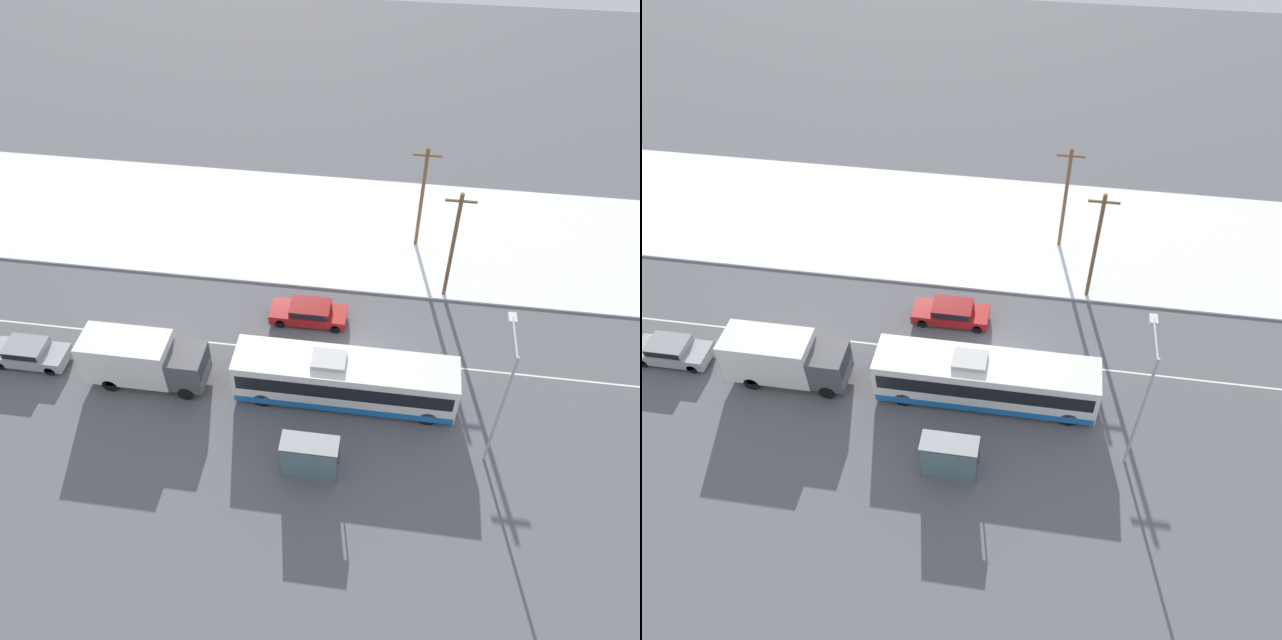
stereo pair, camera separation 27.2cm
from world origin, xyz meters
TOP-DOWN VIEW (x-y plane):
  - ground_plane at (0.00, 0.00)m, footprint 120.00×120.00m
  - snow_lot at (0.00, 12.18)m, footprint 80.00×13.09m
  - lane_marking_center at (0.00, 0.00)m, footprint 60.00×0.12m
  - city_bus at (-0.49, -2.97)m, footprint 11.91×2.57m
  - box_truck at (-11.67, -3.23)m, footprint 6.74×2.30m
  - sedan_car at (-3.29, 2.66)m, footprint 4.69×1.80m
  - parked_car_near_truck at (-18.77, -2.86)m, footprint 4.33×1.80m
  - pedestrian_at_stop at (-1.55, -6.81)m, footprint 0.60×0.27m
  - bus_shelter at (-1.68, -8.04)m, footprint 2.82×1.20m
  - streetlamp at (7.00, -5.38)m, footprint 0.36×2.93m
  - utility_pole_roadside at (4.97, 6.13)m, footprint 1.80×0.24m
  - utility_pole_snowlot at (3.01, 11.06)m, footprint 1.80×0.24m

SIDE VIEW (x-z plane):
  - ground_plane at x=0.00m, z-range 0.00..0.00m
  - lane_marking_center at x=0.00m, z-range 0.00..0.00m
  - snow_lot at x=0.00m, z-range 0.00..0.12m
  - sedan_car at x=-3.29m, z-range 0.07..1.40m
  - parked_car_near_truck at x=-18.77m, z-range 0.07..1.48m
  - pedestrian_at_stop at x=-1.55m, z-range 0.19..1.85m
  - city_bus at x=-0.49m, z-range -0.03..3.09m
  - bus_shelter at x=-1.68m, z-range 0.47..2.87m
  - box_truck at x=-11.67m, z-range 0.15..3.31m
  - utility_pole_snowlot at x=3.01m, z-range 0.18..7.81m
  - utility_pole_roadside at x=4.97m, z-range 0.19..7.94m
  - streetlamp at x=7.00m, z-range 1.04..8.92m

